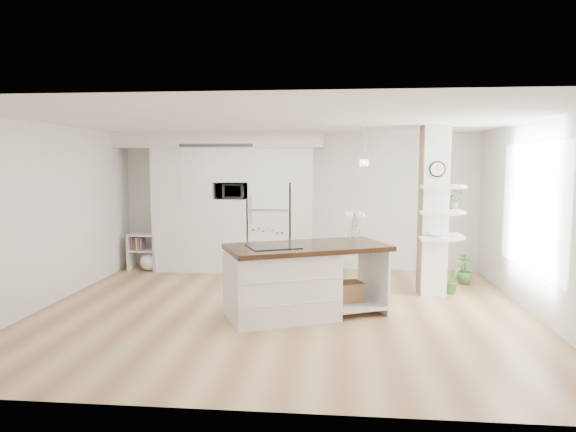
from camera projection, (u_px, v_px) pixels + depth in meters
name	position (u px, v px, depth m)	size (l,w,h in m)	color
floor	(283.00, 311.00, 7.37)	(7.00, 6.00, 0.01)	tan
room	(283.00, 182.00, 7.18)	(7.04, 6.04, 2.72)	white
cabinet_wall	(224.00, 194.00, 9.99)	(4.00, 0.71, 2.70)	white
refrigerator	(271.00, 227.00, 9.99)	(0.78, 0.69, 1.75)	white
column	(440.00, 211.00, 8.13)	(0.69, 0.90, 2.70)	silver
window	(532.00, 207.00, 7.18)	(2.40, 2.40, 0.00)	white
pendant_light	(405.00, 163.00, 7.14)	(0.12, 0.12, 0.10)	white
kitchen_island	(290.00, 280.00, 7.06)	(2.43, 1.85, 1.56)	white
bookshelf	(146.00, 255.00, 10.09)	(0.64, 0.40, 0.73)	white
floor_plant_a	(453.00, 280.00, 8.31)	(0.25, 0.20, 0.45)	#3B762F
floor_plant_b	(465.00, 269.00, 8.99)	(0.29, 0.29, 0.52)	#3B762F
microwave	(232.00, 191.00, 9.93)	(0.54, 0.37, 0.30)	#2D2D2D
shelf_plant	(454.00, 200.00, 8.25)	(0.27, 0.23, 0.30)	#3B762F
decor_bowl	(437.00, 235.00, 7.94)	(0.22, 0.22, 0.05)	white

